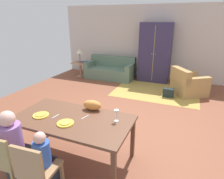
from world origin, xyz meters
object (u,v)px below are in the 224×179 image
Objects in this scene: wine_glass at (116,113)px; plate_near_child at (65,123)px; armchair at (188,84)px; handbag at (168,93)px; person_man at (15,149)px; dining_table at (73,122)px; cat at (92,105)px; person_child at (45,164)px; couch at (110,70)px; side_table at (80,67)px; dining_chair_child at (36,169)px; plate_near_man at (41,115)px; armoire at (155,53)px; dining_chair_man at (5,158)px; book_lower at (84,63)px; book_upper at (85,62)px; table_lamp at (80,51)px.

plate_near_child is at bearing -151.60° from wine_glass.
handbag is at bearing -137.15° from armchair.
wine_glass is (0.67, 0.36, 0.12)m from plate_near_child.
plate_near_child is 0.23× the size of person_man.
cat is at bearing 68.69° from dining_table.
wine_glass reaches higher than person_child.
couch is 3.19× the size of side_table.
armchair is (1.61, 4.02, -0.45)m from plate_near_child.
wine_glass is 1.28m from dining_chair_child.
armoire is at bearing 80.00° from plate_near_man.
person_man is 0.60× the size of couch.
book_lower is (-1.75, 5.07, 0.10)m from dining_chair_man.
book_lower is (-2.25, 4.23, -0.10)m from dining_table.
book_lower is (-2.25, 4.90, 0.16)m from person_child.
armchair is (2.11, 4.69, -0.17)m from dining_chair_man.
dining_table is 0.53m from plate_near_man.
side_table is (-4.06, 0.43, 0.06)m from armchair.
armoire reaches higher than side_table.
dining_chair_child is 1.29m from cat.
cat is at bearing 83.30° from dining_chair_child.
armoire reaches higher than cat.
armoire is at bearing 93.72° from wine_glass.
dining_table is 0.44m from cat.
armchair reaches higher than side_table.
armoire is (0.87, 4.95, 0.28)m from plate_near_man.
person_man is 0.53× the size of armoire.
couch is at bearing 14.98° from book_upper.
plate_near_man is 5.03m from armoire.
dining_chair_man is at bearing -71.00° from book_lower.
dining_table reaches higher than handbag.
wine_glass reaches higher than plate_near_child.
armoire is 2.88m from table_lamp.
armoire reaches higher than dining_chair_child.
dining_table is 9.94× the size of wine_glass.
dining_chair_man is 0.94× the size of person_child.
dining_chair_child is 5.68m from side_table.
handbag is (1.60, 4.22, -0.36)m from dining_chair_man.
wine_glass is 1.60m from dining_chair_man.
dining_chair_child is at bearing -89.61° from dining_table.
cat is (0.15, 0.56, 0.08)m from plate_near_child.
armoire reaches higher than armchair.
dining_chair_man is 1.61× the size of table_lamp.
person_man is 2.05× the size of table_lamp.
wine_glass is 0.32× the size of side_table.
armchair is at bearing 65.79° from dining_chair_man.
table_lamp is (-2.61, 3.89, 0.16)m from cat.
book_upper is (-2.91, 4.10, -0.27)m from wine_glass.
table_lamp reaches higher than book_upper.
dining_chair_child is (0.51, -0.00, 0.00)m from dining_chair_man.
wine_glass is 1.50m from person_man.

